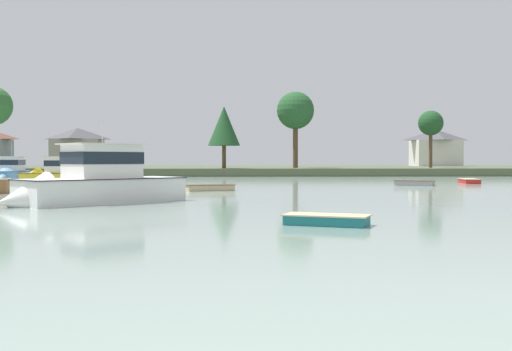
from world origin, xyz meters
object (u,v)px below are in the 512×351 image
cruiser_yellow (56,178)px  dinghy_grey (415,184)px  cruiser_skyblue (11,174)px  dinghy_red (469,182)px  dinghy_sand (210,189)px  dinghy_teal (327,221)px  cruiser_white (88,189)px

cruiser_yellow → dinghy_grey: bearing=-9.0°
cruiser_skyblue → dinghy_red: bearing=-11.7°
cruiser_yellow → dinghy_sand: 21.30m
dinghy_teal → cruiser_white: bearing=134.1°
dinghy_sand → dinghy_grey: dinghy_grey is taller
dinghy_red → dinghy_grey: (-7.21, -5.41, 0.01)m
dinghy_sand → cruiser_white: 14.96m
dinghy_red → dinghy_teal: dinghy_red is taller
dinghy_grey → cruiser_skyblue: (-42.26, 15.63, 0.52)m
dinghy_sand → cruiser_white: cruiser_white is taller
dinghy_red → dinghy_sand: 29.54m
dinghy_red → cruiser_white: size_ratio=0.40×
dinghy_grey → cruiser_white: cruiser_white is taller
dinghy_red → cruiser_skyblue: bearing=168.3°
dinghy_sand → dinghy_teal: (5.14, -25.25, -0.03)m
dinghy_grey → dinghy_teal: size_ratio=1.17×
dinghy_grey → cruiser_white: 33.51m
dinghy_sand → dinghy_grey: bearing=25.9°
dinghy_sand → cruiser_white: (-6.11, -13.64, 0.62)m
dinghy_grey → dinghy_sand: bearing=-154.1°
cruiser_yellow → dinghy_sand: bearing=-42.6°
dinghy_grey → cruiser_white: bearing=-137.4°
dinghy_grey → cruiser_skyblue: cruiser_skyblue is taller
dinghy_grey → cruiser_skyblue: size_ratio=0.40×
dinghy_red → dinghy_grey: bearing=-143.1°
dinghy_grey → dinghy_teal: (-13.42, -34.28, -0.03)m
dinghy_red → dinghy_teal: 44.73m
dinghy_sand → cruiser_skyblue: bearing=133.9°
cruiser_yellow → cruiser_skyblue: bearing=128.2°
dinghy_red → cruiser_white: 42.49m
dinghy_grey → dinghy_red: bearing=36.9°
dinghy_sand → cruiser_white: bearing=-114.1°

